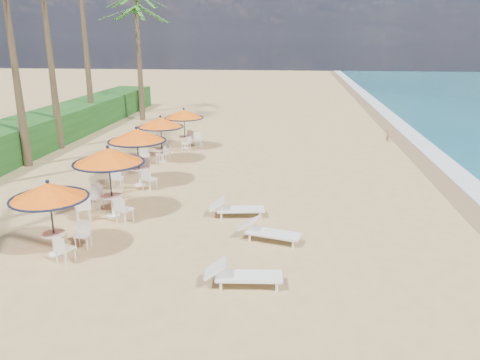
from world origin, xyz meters
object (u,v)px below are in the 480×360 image
object	(u,v)px
station_3	(160,128)
station_4	(185,119)
station_1	(107,165)
lounger_far	(235,208)
station_0	(52,198)
station_2	(137,143)
lounger_near	(241,274)
lounger_mid	(267,231)

from	to	relation	value
station_3	station_4	xyz separation A→B (m)	(0.58, 3.15, -0.05)
station_1	lounger_far	distance (m)	4.78
station_0	station_2	bearing A→B (deg)	88.04
station_0	lounger_near	size ratio (longest dim) A/B	1.13
station_0	station_1	size ratio (longest dim) A/B	0.89
lounger_far	station_3	bearing A→B (deg)	114.74
station_0	station_2	world-z (taller)	station_2
station_2	lounger_near	size ratio (longest dim) A/B	1.26
station_0	lounger_near	xyz separation A→B (m)	(5.65, -1.23, -1.45)
lounger_far	lounger_mid	bearing A→B (deg)	-65.42
lounger_near	lounger_mid	size ratio (longest dim) A/B	0.99
station_2	lounger_mid	distance (m)	8.05
station_3	lounger_mid	size ratio (longest dim) A/B	1.16
station_1	lounger_near	xyz separation A→B (m)	(5.25, -4.43, -1.59)
station_2	lounger_mid	size ratio (longest dim) A/B	1.24
station_3	station_4	size ratio (longest dim) A/B	1.03
station_1	station_4	distance (m)	10.88
lounger_near	lounger_far	bearing A→B (deg)	94.04
lounger_far	station_1	bearing A→B (deg)	177.14
station_0	station_1	distance (m)	3.23
station_0	station_3	size ratio (longest dim) A/B	0.96
station_4	lounger_near	bearing A→B (deg)	-72.02
station_3	lounger_far	xyz separation A→B (m)	(4.78, -7.27, -1.45)
lounger_mid	station_2	bearing A→B (deg)	153.62
station_1	lounger_mid	world-z (taller)	station_1
station_2	lounger_far	distance (m)	5.88
station_0	station_4	size ratio (longest dim) A/B	0.99
station_0	station_4	xyz separation A→B (m)	(0.68, 14.07, -0.06)
station_4	station_0	bearing A→B (deg)	-92.77
station_0	lounger_near	world-z (taller)	station_0
station_0	station_2	xyz separation A→B (m)	(0.24, 6.90, 0.12)
lounger_far	station_4	bearing A→B (deg)	103.38
station_3	lounger_near	world-z (taller)	station_3
lounger_mid	station_0	bearing A→B (deg)	-149.77
station_4	lounger_mid	distance (m)	13.62
station_4	lounger_far	distance (m)	11.32
lounger_near	station_2	bearing A→B (deg)	118.74
lounger_mid	lounger_far	bearing A→B (deg)	138.10
station_4	lounger_near	xyz separation A→B (m)	(4.97, -15.30, -1.39)
station_4	lounger_far	world-z (taller)	station_4
station_1	station_4	size ratio (longest dim) A/B	1.11
lounger_mid	station_4	bearing A→B (deg)	128.83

